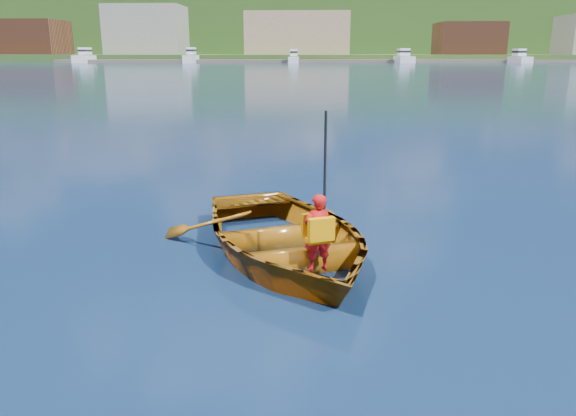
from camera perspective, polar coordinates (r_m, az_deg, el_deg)
ground at (r=8.85m, az=4.93°, el=-3.36°), size 600.00×600.00×0.00m
rowboat at (r=8.09m, az=-0.39°, el=-2.89°), size 4.50×5.20×0.90m
child_paddler at (r=7.24m, az=3.05°, el=-2.37°), size 0.44×0.44×2.06m
shoreline at (r=245.09m, az=2.66°, el=17.34°), size 400.00×140.00×22.00m
dock at (r=156.82m, az=6.95°, el=14.60°), size 159.93×14.07×0.80m
waterfront_buildings at (r=173.59m, az=0.02°, el=17.22°), size 202.00×16.00×14.00m
marina_yachts at (r=152.39m, az=8.23°, el=14.88°), size 145.10×13.34×4.17m
hillside_trees at (r=257.30m, az=3.33°, el=19.43°), size 313.98×84.94×26.91m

